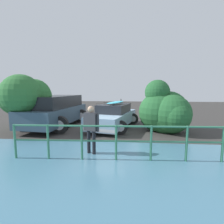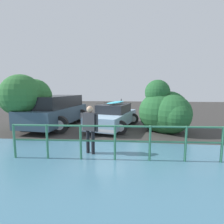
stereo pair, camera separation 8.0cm
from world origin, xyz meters
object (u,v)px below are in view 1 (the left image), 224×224
Objects in this scene: person_bystander at (91,125)px; bush_near_left at (166,112)px; sedan_car at (113,116)px; bush_near_right at (28,99)px; suv_car at (56,111)px.

person_bystander is 0.59× the size of bush_near_left.
sedan_car is at bearing -15.65° from bush_near_left.
sedan_car is at bearing -164.23° from bush_near_right.
suv_car reaches higher than person_bystander.
suv_car is 1.75× the size of bush_near_right.
bush_near_right is at bearing 3.61° from bush_near_left.
bush_near_right reaches higher than bush_near_left.
person_bystander is 4.90m from bush_near_right.
bush_near_left reaches higher than person_bystander.
bush_near_right is at bearing 48.55° from suv_car.
bush_near_right is (3.87, -2.93, 0.69)m from person_bystander.
bush_near_right is at bearing -37.10° from person_bystander.
bush_near_left is at bearing -176.39° from bush_near_right.
person_bystander is (0.38, 4.13, 0.33)m from sedan_car.
suv_car is 3.21× the size of person_bystander.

